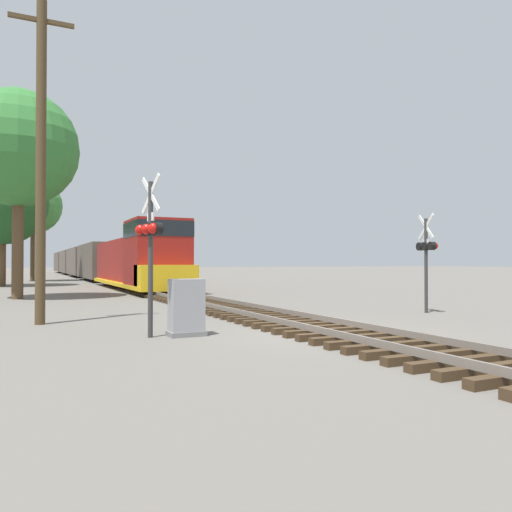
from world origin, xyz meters
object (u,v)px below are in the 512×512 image
(tree_far_right, at_px, (18,149))
(crossing_signal_near, at_px, (149,237))
(relay_cabinet, at_px, (186,308))
(tree_mid_background, at_px, (3,201))
(crossing_signal_far, at_px, (427,251))
(tree_deep_background, at_px, (33,206))
(freight_train, at_px, (85,262))
(utility_pole, at_px, (41,157))

(tree_far_right, bearing_deg, crossing_signal_near, -79.06)
(relay_cabinet, distance_m, tree_mid_background, 31.86)
(crossing_signal_near, relative_size, tree_mid_background, 0.40)
(crossing_signal_near, relative_size, crossing_signal_far, 1.10)
(crossing_signal_near, height_order, tree_mid_background, tree_mid_background)
(tree_deep_background, bearing_deg, relay_cabinet, -86.18)
(freight_train, height_order, tree_mid_background, tree_mid_background)
(crossing_signal_near, height_order, tree_far_right, tree_far_right)
(utility_pole, xyz_separation_m, tree_deep_background, (0.41, 37.58, 2.51))
(tree_deep_background, bearing_deg, tree_mid_background, -102.09)
(crossing_signal_far, xyz_separation_m, tree_far_right, (-13.42, 13.77, 5.25))
(crossing_signal_far, distance_m, tree_deep_background, 41.96)
(utility_pole, height_order, tree_far_right, tree_far_right)
(crossing_signal_far, bearing_deg, freight_train, 16.56)
(crossing_signal_near, bearing_deg, tree_mid_background, 174.55)
(relay_cabinet, height_order, utility_pole, utility_pole)
(utility_pole, bearing_deg, freight_train, 82.36)
(crossing_signal_near, bearing_deg, tree_far_right, 177.77)
(utility_pole, bearing_deg, tree_far_right, 93.43)
(crossing_signal_near, bearing_deg, crossing_signal_far, 86.03)
(freight_train, xyz_separation_m, tree_deep_background, (-6.09, -10.82, 5.50))
(crossing_signal_far, bearing_deg, tree_mid_background, 36.19)
(crossing_signal_far, xyz_separation_m, tree_deep_background, (-12.32, 39.78, 5.18))
(crossing_signal_far, xyz_separation_m, relay_cabinet, (-9.54, -1.81, -1.53))
(freight_train, xyz_separation_m, crossing_signal_far, (6.23, -50.60, 0.31))
(utility_pole, height_order, tree_mid_background, tree_mid_background)
(freight_train, bearing_deg, crossing_signal_far, -82.98)
(freight_train, xyz_separation_m, utility_pole, (-6.50, -48.40, 2.98))
(crossing_signal_near, xyz_separation_m, tree_deep_background, (-1.89, 41.47, 4.99))
(crossing_signal_near, distance_m, tree_far_right, 16.54)
(utility_pole, xyz_separation_m, tree_far_right, (-0.69, 11.57, 2.58))
(utility_pole, distance_m, tree_mid_background, 27.02)
(freight_train, relative_size, relay_cabinet, 56.61)
(crossing_signal_near, height_order, tree_deep_background, tree_deep_background)
(freight_train, height_order, tree_deep_background, tree_deep_background)
(relay_cabinet, relative_size, tree_far_right, 0.13)
(crossing_signal_near, distance_m, tree_mid_background, 31.34)
(freight_train, height_order, relay_cabinet, freight_train)
(relay_cabinet, bearing_deg, utility_pole, 128.52)
(freight_train, distance_m, tree_deep_background, 13.58)
(crossing_signal_far, bearing_deg, tree_deep_background, 26.75)
(freight_train, bearing_deg, tree_far_right, -101.05)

